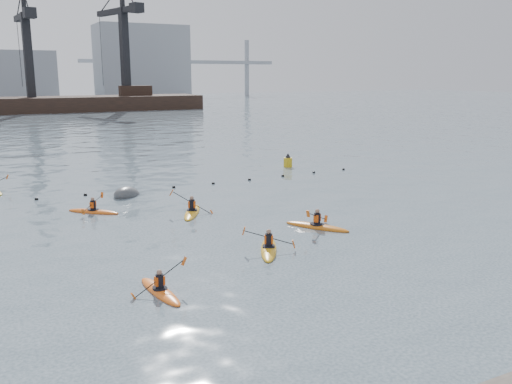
% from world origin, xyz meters
% --- Properties ---
extents(ground, '(400.00, 400.00, 0.00)m').
position_xyz_m(ground, '(0.00, 0.00, 0.00)').
color(ground, '#34424C').
rests_on(ground, ground).
extents(float_line, '(33.24, 0.73, 0.24)m').
position_xyz_m(float_line, '(-0.50, 22.53, 0.03)').
color(float_line, black).
rests_on(float_line, ground).
extents(barge_pier, '(72.00, 19.30, 29.50)m').
position_xyz_m(barge_pier, '(-0.22, 110.00, 1.89)').
color(barge_pier, black).
rests_on(barge_pier, ground).
extents(skyline, '(141.00, 28.00, 22.00)m').
position_xyz_m(skyline, '(2.23, 150.27, 9.25)').
color(skyline, gray).
rests_on(skyline, ground).
extents(kayaker_0, '(2.21, 3.21, 1.29)m').
position_xyz_m(kayaker_0, '(-5.56, 4.61, 0.10)').
color(kayaker_0, orange).
rests_on(kayaker_0, ground).
extents(kayaker_1, '(2.34, 3.44, 1.23)m').
position_xyz_m(kayaker_1, '(0.32, 7.06, 0.11)').
color(kayaker_1, gold).
rests_on(kayaker_1, ground).
extents(kayaker_2, '(2.83, 2.65, 1.11)m').
position_xyz_m(kayaker_2, '(-5.41, 17.75, 0.10)').
color(kayaker_2, '#DB5B14').
rests_on(kayaker_2, ground).
extents(kayaker_3, '(2.38, 3.53, 1.54)m').
position_xyz_m(kayaker_3, '(-0.39, 14.97, 0.11)').
color(kayaker_3, '#F0A91C').
rests_on(kayaker_3, ground).
extents(kayaker_4, '(2.52, 3.42, 1.34)m').
position_xyz_m(kayaker_4, '(4.32, 9.15, 0.11)').
color(kayaker_4, '#C16112').
rests_on(kayaker_4, ground).
extents(mooring_buoy, '(2.81, 2.83, 1.66)m').
position_xyz_m(mooring_buoy, '(-2.55, 21.31, 0.00)').
color(mooring_buoy, '#393B3E').
rests_on(mooring_buoy, ground).
extents(nav_buoy, '(0.74, 0.74, 1.35)m').
position_xyz_m(nav_buoy, '(12.66, 26.22, 0.41)').
color(nav_buoy, gold).
rests_on(nav_buoy, ground).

